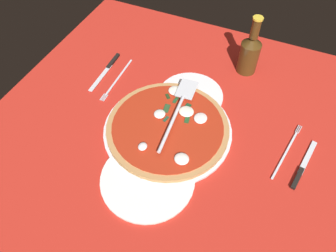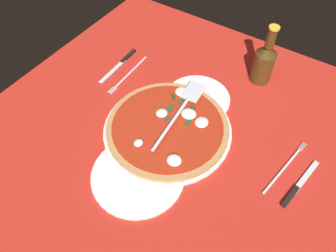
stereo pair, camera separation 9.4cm
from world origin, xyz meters
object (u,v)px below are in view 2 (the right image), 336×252
(pizza_server, at_px, (180,110))
(place_setting_near, at_px, (291,178))
(place_setting_far, at_px, (125,69))
(pizza, at_px, (168,126))
(dinner_plate_left, at_px, (140,176))
(beer_bottle, at_px, (264,62))
(dinner_plate_right, at_px, (197,99))

(pizza_server, xyz_separation_m, place_setting_near, (-0.01, -0.36, -0.04))
(place_setting_near, bearing_deg, place_setting_far, 91.38)
(pizza, bearing_deg, dinner_plate_left, -173.14)
(dinner_plate_left, height_order, place_setting_near, place_setting_near)
(pizza_server, bearing_deg, beer_bottle, -28.57)
(dinner_plate_right, relative_size, pizza, 0.58)
(pizza_server, relative_size, place_setting_near, 1.33)
(dinner_plate_left, bearing_deg, pizza, 6.86)
(dinner_plate_left, relative_size, place_setting_far, 1.14)
(pizza_server, height_order, place_setting_far, pizza_server)
(pizza, distance_m, beer_bottle, 0.38)
(beer_bottle, bearing_deg, place_setting_far, 116.87)
(dinner_plate_left, xyz_separation_m, dinner_plate_right, (0.33, 0.01, 0.00))
(dinner_plate_left, bearing_deg, place_setting_far, 43.12)
(dinner_plate_left, relative_size, pizza_server, 0.85)
(place_setting_far, bearing_deg, dinner_plate_left, 41.71)
(pizza_server, height_order, place_setting_near, pizza_server)
(place_setting_near, relative_size, beer_bottle, 1.07)
(dinner_plate_left, bearing_deg, beer_bottle, -12.71)
(dinner_plate_right, bearing_deg, place_setting_near, -107.91)
(dinner_plate_left, distance_m, pizza, 0.18)
(dinner_plate_left, relative_size, place_setting_near, 1.12)
(place_setting_near, height_order, beer_bottle, beer_bottle)
(dinner_plate_left, relative_size, dinner_plate_right, 1.21)
(beer_bottle, bearing_deg, dinner_plate_right, 146.47)
(pizza, bearing_deg, place_setting_far, 62.84)
(pizza, height_order, place_setting_near, pizza)
(place_setting_near, bearing_deg, pizza_server, 98.27)
(dinner_plate_right, distance_m, pizza, 0.16)
(beer_bottle, bearing_deg, pizza_server, 155.94)
(pizza, xyz_separation_m, pizza_server, (0.05, -0.01, 0.02))
(dinner_plate_right, distance_m, pizza_server, 0.11)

